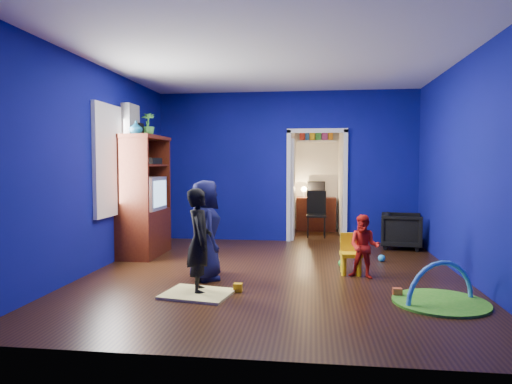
# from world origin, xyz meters

# --- Properties ---
(floor) EXTENTS (5.00, 5.50, 0.01)m
(floor) POSITION_xyz_m (0.00, 0.00, 0.00)
(floor) COLOR black
(floor) RESTS_ON ground
(ceiling) EXTENTS (5.00, 5.50, 0.01)m
(ceiling) POSITION_xyz_m (0.00, 0.00, 2.90)
(ceiling) COLOR white
(ceiling) RESTS_ON wall_back
(wall_back) EXTENTS (5.00, 0.02, 2.90)m
(wall_back) POSITION_xyz_m (0.00, 2.75, 1.45)
(wall_back) COLOR navy
(wall_back) RESTS_ON floor
(wall_front) EXTENTS (5.00, 0.02, 2.90)m
(wall_front) POSITION_xyz_m (0.00, -2.75, 1.45)
(wall_front) COLOR navy
(wall_front) RESTS_ON floor
(wall_left) EXTENTS (0.02, 5.50, 2.90)m
(wall_left) POSITION_xyz_m (-2.50, 0.00, 1.45)
(wall_left) COLOR navy
(wall_left) RESTS_ON floor
(wall_right) EXTENTS (0.02, 5.50, 2.90)m
(wall_right) POSITION_xyz_m (2.50, 0.00, 1.45)
(wall_right) COLOR navy
(wall_right) RESTS_ON floor
(alcove) EXTENTS (1.00, 1.75, 2.50)m
(alcove) POSITION_xyz_m (0.60, 3.62, 1.25)
(alcove) COLOR silver
(alcove) RESTS_ON floor
(armchair) EXTENTS (0.79, 0.78, 0.63)m
(armchair) POSITION_xyz_m (2.10, 2.20, 0.32)
(armchair) COLOR black
(armchair) RESTS_ON floor
(child_black) EXTENTS (0.41, 0.51, 1.22)m
(child_black) POSITION_xyz_m (-0.77, -1.01, 0.61)
(child_black) COLOR black
(child_black) RESTS_ON floor
(child_navy) EXTENTS (0.65, 0.75, 1.29)m
(child_navy) POSITION_xyz_m (-0.85, -0.39, 0.65)
(child_navy) COLOR #0E1235
(child_navy) RESTS_ON floor
(toddler_red) EXTENTS (0.48, 0.42, 0.84)m
(toddler_red) POSITION_xyz_m (1.20, -0.07, 0.42)
(toddler_red) COLOR red
(toddler_red) RESTS_ON floor
(vase) EXTENTS (0.23, 0.23, 0.21)m
(vase) POSITION_xyz_m (-2.22, 0.74, 2.07)
(vase) COLOR #0B545F
(vase) RESTS_ON tv_armoire
(potted_plant) EXTENTS (0.27, 0.27, 0.40)m
(potted_plant) POSITION_xyz_m (-2.22, 1.26, 2.16)
(potted_plant) COLOR #3B8D33
(potted_plant) RESTS_ON tv_armoire
(tv_armoire) EXTENTS (0.58, 1.14, 1.96)m
(tv_armoire) POSITION_xyz_m (-2.22, 1.04, 0.98)
(tv_armoire) COLOR #371509
(tv_armoire) RESTS_ON floor
(crt_tv) EXTENTS (0.46, 0.70, 0.54)m
(crt_tv) POSITION_xyz_m (-2.18, 1.04, 1.02)
(crt_tv) COLOR silver
(crt_tv) RESTS_ON tv_armoire
(yellow_blanket) EXTENTS (0.84, 0.72, 0.03)m
(yellow_blanket) POSITION_xyz_m (-0.77, -1.11, 0.01)
(yellow_blanket) COLOR #F2E07A
(yellow_blanket) RESTS_ON floor
(hopper_ball) EXTENTS (0.37, 0.37, 0.37)m
(hopper_ball) POSITION_xyz_m (-0.90, -0.14, 0.18)
(hopper_ball) COLOR yellow
(hopper_ball) RESTS_ON floor
(kid_chair) EXTENTS (0.30, 0.30, 0.50)m
(kid_chair) POSITION_xyz_m (1.05, 0.13, 0.25)
(kid_chair) COLOR yellow
(kid_chair) RESTS_ON floor
(play_mat) EXTENTS (1.01, 1.01, 0.03)m
(play_mat) POSITION_xyz_m (1.90, -1.09, 0.01)
(play_mat) COLOR #469C23
(play_mat) RESTS_ON floor
(toy_arch) EXTENTS (0.82, 0.46, 0.90)m
(toy_arch) POSITION_xyz_m (1.90, -1.09, 0.02)
(toy_arch) COLOR #3F8CD8
(toy_arch) RESTS_ON floor
(window_left) EXTENTS (0.03, 0.95, 1.55)m
(window_left) POSITION_xyz_m (-2.48, 0.35, 1.55)
(window_left) COLOR white
(window_left) RESTS_ON wall_left
(curtain) EXTENTS (0.14, 0.42, 2.40)m
(curtain) POSITION_xyz_m (-2.37, 0.90, 1.25)
(curtain) COLOR slate
(curtain) RESTS_ON floor
(doorway) EXTENTS (1.16, 0.10, 2.10)m
(doorway) POSITION_xyz_m (0.60, 2.75, 1.05)
(doorway) COLOR white
(doorway) RESTS_ON floor
(study_desk) EXTENTS (0.88, 0.44, 0.75)m
(study_desk) POSITION_xyz_m (0.60, 4.26, 0.38)
(study_desk) COLOR #3D140A
(study_desk) RESTS_ON floor
(desk_monitor) EXTENTS (0.40, 0.05, 0.32)m
(desk_monitor) POSITION_xyz_m (0.60, 4.38, 0.95)
(desk_monitor) COLOR black
(desk_monitor) RESTS_ON study_desk
(desk_lamp) EXTENTS (0.14, 0.14, 0.14)m
(desk_lamp) POSITION_xyz_m (0.32, 4.32, 0.93)
(desk_lamp) COLOR #FFD88C
(desk_lamp) RESTS_ON study_desk
(folding_chair) EXTENTS (0.40, 0.40, 0.92)m
(folding_chair) POSITION_xyz_m (0.60, 3.30, 0.46)
(folding_chair) COLOR black
(folding_chair) RESTS_ON floor
(book_shelf) EXTENTS (0.88, 0.24, 0.04)m
(book_shelf) POSITION_xyz_m (0.60, 4.37, 2.02)
(book_shelf) COLOR white
(book_shelf) RESTS_ON study_desk
(toy_0) EXTENTS (0.10, 0.08, 0.10)m
(toy_0) POSITION_xyz_m (1.48, -0.90, 0.05)
(toy_0) COLOR #E15625
(toy_0) RESTS_ON floor
(toy_1) EXTENTS (0.11, 0.11, 0.11)m
(toy_1) POSITION_xyz_m (1.59, 1.02, 0.06)
(toy_1) COLOR #238ACA
(toy_1) RESTS_ON floor
(toy_2) EXTENTS (0.10, 0.08, 0.10)m
(toy_2) POSITION_xyz_m (-0.34, -0.92, 0.05)
(toy_2) COLOR #F0A70C
(toy_2) RESTS_ON floor
(toy_3) EXTENTS (0.11, 0.11, 0.11)m
(toy_3) POSITION_xyz_m (0.96, 0.57, 0.06)
(toy_3) COLOR green
(toy_3) RESTS_ON floor
(toy_4) EXTENTS (0.10, 0.08, 0.10)m
(toy_4) POSITION_xyz_m (1.17, 0.49, 0.05)
(toy_4) COLOR #BA4695
(toy_4) RESTS_ON floor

